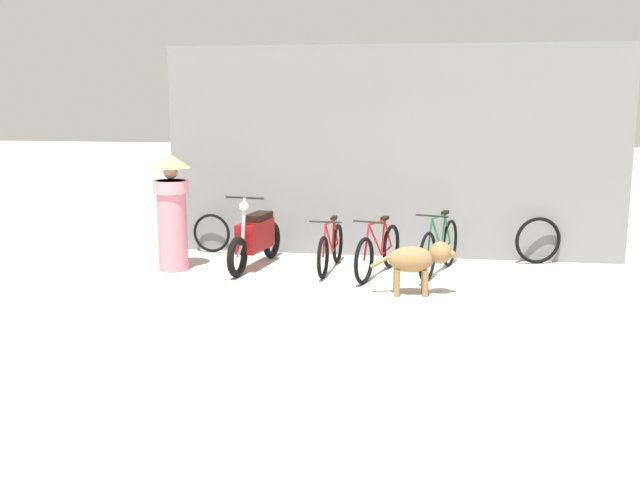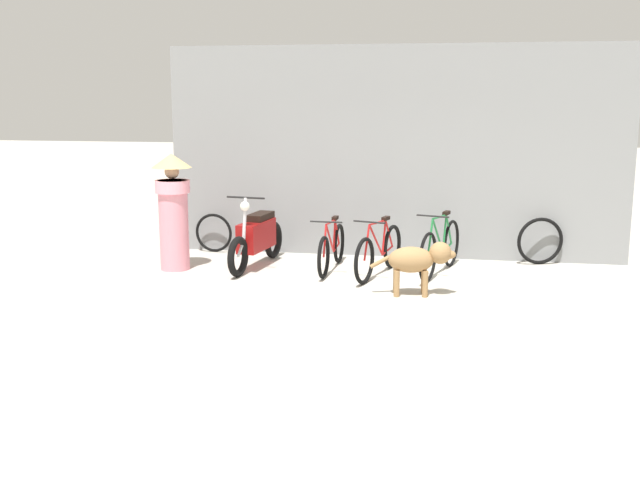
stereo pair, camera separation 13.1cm
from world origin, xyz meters
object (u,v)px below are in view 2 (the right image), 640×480
bicycle_0 (332,249)px  motorcycle (256,238)px  person_in_robes (173,207)px  spare_tire_left (540,241)px  spare_tire_right (214,233)px  bicycle_1 (379,252)px  stray_dog (418,260)px  bicycle_2 (440,248)px

bicycle_0 → motorcycle: motorcycle is taller
motorcycle → person_in_robes: (-1.14, -0.36, 0.48)m
spare_tire_left → spare_tire_right: bearing=179.9°
person_in_robes → motorcycle: bearing=-162.2°
bicycle_0 → motorcycle: 1.14m
bicycle_1 → stray_dog: size_ratio=1.54×
bicycle_2 → person_in_robes: 3.89m
bicycle_0 → spare_tire_right: bicycle_0 is taller
motorcycle → spare_tire_right: (-0.96, 0.93, -0.12)m
bicycle_2 → spare_tire_right: (-3.66, 0.91, -0.06)m
bicycle_0 → bicycle_2: (1.56, 0.03, 0.05)m
bicycle_2 → spare_tire_right: bicycle_2 is taller
bicycle_1 → bicycle_2: size_ratio=0.96×
bicycle_2 → spare_tire_right: 3.77m
person_in_robes → bicycle_2: bearing=-174.0°
spare_tire_right → bicycle_2: bearing=-14.0°
motorcycle → bicycle_2: bearing=98.9°
bicycle_2 → person_in_robes: person_in_robes is taller
bicycle_0 → spare_tire_left: size_ratio=2.27×
spare_tire_right → person_in_robes: bearing=-97.9°
bicycle_0 → spare_tire_left: (3.03, 0.93, 0.04)m
bicycle_0 → person_in_robes: person_in_robes is taller
motorcycle → bicycle_1: bearing=91.8°
bicycle_1 → motorcycle: bearing=-81.1°
stray_dog → spare_tire_right: (-3.40, 2.12, -0.15)m
bicycle_1 → spare_tire_right: bicycle_1 is taller
stray_dog → spare_tire_right: bearing=140.7°
bicycle_0 → bicycle_1: (0.71, -0.20, 0.02)m
bicycle_1 → bicycle_0: bearing=-90.2°
bicycle_1 → motorcycle: (-1.84, 0.22, 0.10)m
bicycle_2 → stray_dog: bearing=4.5°
bicycle_0 → spare_tire_right: size_ratio=2.57×
bicycle_1 → spare_tire_left: bearing=131.7°
bicycle_0 → stray_dog: bearing=51.3°
bicycle_0 → stray_dog: size_ratio=1.49×
bicycle_2 → spare_tire_left: bearing=137.7°
bicycle_1 → bicycle_2: (0.85, 0.24, 0.03)m
spare_tire_right → bicycle_0: bearing=-24.2°
bicycle_2 → person_in_robes: bearing=-68.1°
spare_tire_right → spare_tire_left: bearing=-0.1°
bicycle_1 → spare_tire_right: bearing=-96.5°
bicycle_1 → person_in_robes: (-2.99, -0.14, 0.58)m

